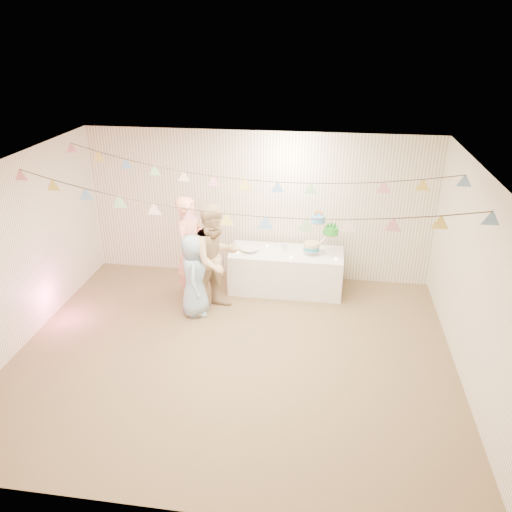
# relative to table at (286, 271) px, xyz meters

# --- Properties ---
(floor) EXTENTS (6.00, 6.00, 0.00)m
(floor) POSITION_rel_table_xyz_m (-0.54, -1.97, -0.35)
(floor) COLOR brown
(floor) RESTS_ON ground
(ceiling) EXTENTS (6.00, 6.00, 0.00)m
(ceiling) POSITION_rel_table_xyz_m (-0.54, -1.97, 2.25)
(ceiling) COLOR silver
(ceiling) RESTS_ON ground
(back_wall) EXTENTS (6.00, 6.00, 0.00)m
(back_wall) POSITION_rel_table_xyz_m (-0.54, 0.53, 0.95)
(back_wall) COLOR white
(back_wall) RESTS_ON ground
(front_wall) EXTENTS (6.00, 6.00, 0.00)m
(front_wall) POSITION_rel_table_xyz_m (-0.54, -4.47, 0.95)
(front_wall) COLOR white
(front_wall) RESTS_ON ground
(left_wall) EXTENTS (5.00, 5.00, 0.00)m
(left_wall) POSITION_rel_table_xyz_m (-3.54, -1.97, 0.95)
(left_wall) COLOR white
(left_wall) RESTS_ON ground
(right_wall) EXTENTS (5.00, 5.00, 0.00)m
(right_wall) POSITION_rel_table_xyz_m (2.46, -1.97, 0.95)
(right_wall) COLOR white
(right_wall) RESTS_ON ground
(table) EXTENTS (1.89, 0.75, 0.71)m
(table) POSITION_rel_table_xyz_m (0.00, 0.00, 0.00)
(table) COLOR white
(table) RESTS_ON floor
(cake_stand) EXTENTS (0.62, 0.36, 0.69)m
(cake_stand) POSITION_rel_table_xyz_m (0.55, 0.05, 0.74)
(cake_stand) COLOR silver
(cake_stand) RESTS_ON table
(cake_bottom) EXTENTS (0.31, 0.31, 0.15)m
(cake_bottom) POSITION_rel_table_xyz_m (0.40, -0.01, 0.48)
(cake_bottom) COLOR teal
(cake_bottom) RESTS_ON cake_stand
(cake_middle) EXTENTS (0.27, 0.27, 0.22)m
(cake_middle) POSITION_rel_table_xyz_m (0.73, 0.14, 0.75)
(cake_middle) COLOR green
(cake_middle) RESTS_ON cake_stand
(cake_top_tier) EXTENTS (0.25, 0.25, 0.19)m
(cake_top_tier) POSITION_rel_table_xyz_m (0.49, 0.02, 1.02)
(cake_top_tier) COLOR #429BD1
(cake_top_tier) RESTS_ON cake_stand
(platter) EXTENTS (0.30, 0.30, 0.02)m
(platter) POSITION_rel_table_xyz_m (-0.62, -0.05, 0.41)
(platter) COLOR white
(platter) RESTS_ON table
(posy) EXTENTS (0.13, 0.13, 0.15)m
(posy) POSITION_rel_table_xyz_m (-0.04, 0.05, 0.47)
(posy) COLOR white
(posy) RESTS_ON table
(person_adult_a) EXTENTS (0.59, 0.74, 1.77)m
(person_adult_a) POSITION_rel_table_xyz_m (-1.49, -0.52, 0.53)
(person_adult_a) COLOR #F9A082
(person_adult_a) RESTS_ON floor
(person_adult_b) EXTENTS (1.08, 1.09, 1.78)m
(person_adult_b) POSITION_rel_table_xyz_m (-1.02, -0.81, 0.53)
(person_adult_b) COLOR tan
(person_adult_b) RESTS_ON floor
(person_child) EXTENTS (0.53, 0.71, 1.33)m
(person_child) POSITION_rel_table_xyz_m (-1.33, -0.97, 0.31)
(person_child) COLOR #91B2CD
(person_child) RESTS_ON floor
(bunting_back) EXTENTS (5.60, 1.10, 0.40)m
(bunting_back) POSITION_rel_table_xyz_m (-0.54, -0.87, 2.00)
(bunting_back) COLOR pink
(bunting_back) RESTS_ON ceiling
(bunting_front) EXTENTS (5.60, 0.90, 0.36)m
(bunting_front) POSITION_rel_table_xyz_m (-0.54, -2.17, 1.97)
(bunting_front) COLOR #72A5E5
(bunting_front) RESTS_ON ceiling
(tealight_0) EXTENTS (0.04, 0.04, 0.03)m
(tealight_0) POSITION_rel_table_xyz_m (-0.80, -0.15, 0.37)
(tealight_0) COLOR #FFD88C
(tealight_0) RESTS_ON table
(tealight_1) EXTENTS (0.04, 0.04, 0.03)m
(tealight_1) POSITION_rel_table_xyz_m (-0.35, 0.18, 0.37)
(tealight_1) COLOR #FFD88C
(tealight_1) RESTS_ON table
(tealight_2) EXTENTS (0.04, 0.04, 0.03)m
(tealight_2) POSITION_rel_table_xyz_m (0.10, -0.22, 0.37)
(tealight_2) COLOR #FFD88C
(tealight_2) RESTS_ON table
(tealight_3) EXTENTS (0.04, 0.04, 0.03)m
(tealight_3) POSITION_rel_table_xyz_m (0.35, 0.22, 0.37)
(tealight_3) COLOR #FFD88C
(tealight_3) RESTS_ON table
(tealight_4) EXTENTS (0.04, 0.04, 0.03)m
(tealight_4) POSITION_rel_table_xyz_m (0.82, -0.18, 0.37)
(tealight_4) COLOR #FFD88C
(tealight_4) RESTS_ON table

